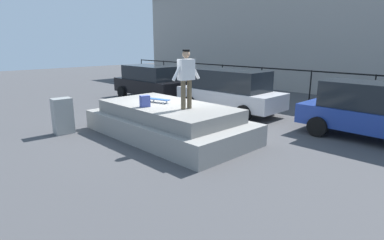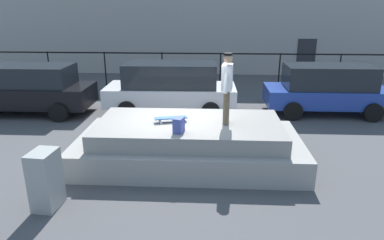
% 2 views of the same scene
% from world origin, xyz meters
% --- Properties ---
extents(ground_plane, '(60.00, 60.00, 0.00)m').
position_xyz_m(ground_plane, '(0.00, 0.00, 0.00)').
color(ground_plane, '#424244').
extents(concrete_ledge, '(5.57, 2.83, 1.04)m').
position_xyz_m(concrete_ledge, '(0.37, -0.44, 0.47)').
color(concrete_ledge, gray).
rests_on(concrete_ledge, ground_plane).
extents(skateboarder, '(0.30, 0.98, 1.71)m').
position_xyz_m(skateboarder, '(1.28, -0.48, 2.03)').
color(skateboarder, brown).
rests_on(skateboarder, concrete_ledge).
extents(skateboard, '(0.83, 0.40, 0.12)m').
position_xyz_m(skateboard, '(-0.07, -0.46, 1.14)').
color(skateboard, '#264C8C').
rests_on(skateboard, concrete_ledge).
extents(backpack, '(0.27, 0.32, 0.35)m').
position_xyz_m(backpack, '(0.19, -1.18, 1.21)').
color(backpack, '#3F4C99').
rests_on(backpack, concrete_ledge).
extents(car_black_hatchback_near, '(4.37, 2.01, 1.76)m').
position_xyz_m(car_black_hatchback_near, '(-5.57, 3.29, 0.93)').
color(car_black_hatchback_near, black).
rests_on(car_black_hatchback_near, ground_plane).
extents(car_silver_hatchback_mid, '(4.70, 2.11, 1.82)m').
position_xyz_m(car_silver_hatchback_mid, '(-0.55, 3.73, 0.96)').
color(car_silver_hatchback_mid, '#B7B7BC').
rests_on(car_silver_hatchback_mid, ground_plane).
extents(car_blue_hatchback_far, '(4.32, 1.97, 1.76)m').
position_xyz_m(car_blue_hatchback_far, '(5.07, 3.84, 0.93)').
color(car_blue_hatchback_far, navy).
rests_on(car_blue_hatchback_far, ground_plane).
extents(utility_box, '(0.49, 0.64, 1.18)m').
position_xyz_m(utility_box, '(-2.26, -2.74, 0.59)').
color(utility_box, gray).
rests_on(utility_box, ground_plane).
extents(fence_row, '(24.06, 0.06, 1.71)m').
position_xyz_m(fence_row, '(-0.00, 7.29, 1.25)').
color(fence_row, black).
rests_on(fence_row, ground_plane).
extents(warehouse_building, '(31.20, 8.28, 6.96)m').
position_xyz_m(warehouse_building, '(0.00, 14.94, 3.49)').
color(warehouse_building, gray).
rests_on(warehouse_building, ground_plane).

